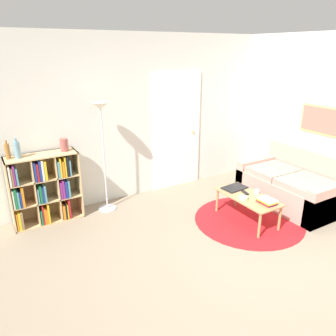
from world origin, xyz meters
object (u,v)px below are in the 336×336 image
at_px(bottle_middle, 17,150).
at_px(vase_on_shelf, 64,145).
at_px(coffee_table, 248,199).
at_px(bottle_left, 7,151).
at_px(couch, 293,186).
at_px(floor_lamp, 102,127).
at_px(bowl, 243,198).
at_px(laptop, 234,188).
at_px(bookshelf, 44,188).
at_px(cup, 257,192).

xyz_separation_m(bottle_middle, vase_on_shelf, (0.61, 0.01, -0.02)).
bearing_deg(coffee_table, bottle_left, 152.44).
height_order(couch, bottle_left, bottle_left).
bearing_deg(floor_lamp, bottle_left, 174.56).
xyz_separation_m(bowl, bottle_left, (-2.72, 1.54, 0.70)).
relative_size(floor_lamp, coffee_table, 1.73).
distance_m(laptop, vase_on_shelf, 2.55).
height_order(floor_lamp, couch, floor_lamp).
bearing_deg(bowl, bookshelf, 147.20).
bearing_deg(laptop, couch, -12.56).
relative_size(coffee_table, vase_on_shelf, 5.28).
relative_size(laptop, vase_on_shelf, 2.09).
relative_size(bowl, vase_on_shelf, 0.69).
xyz_separation_m(couch, cup, (-0.90, -0.10, 0.14)).
height_order(bottle_left, vase_on_shelf, bottle_left).
relative_size(coffee_table, cup, 13.15).
bearing_deg(couch, vase_on_shelf, 156.43).
bearing_deg(couch, bowl, -173.98).
distance_m(floor_lamp, couch, 3.13).
distance_m(bowl, vase_on_shelf, 2.61).
height_order(couch, bottle_middle, bottle_middle).
distance_m(couch, cup, 0.92).
bearing_deg(floor_lamp, couch, -26.08).
xyz_separation_m(floor_lamp, vase_on_shelf, (-0.53, 0.09, -0.21)).
height_order(coffee_table, cup, cup).
xyz_separation_m(bowl, bottle_middle, (-2.61, 1.51, 0.71)).
relative_size(bookshelf, vase_on_shelf, 5.52).
height_order(bookshelf, couch, bookshelf).
relative_size(bottle_left, bottle_middle, 0.93).
bearing_deg(bowl, bottle_middle, 149.96).
distance_m(bottle_left, vase_on_shelf, 0.72).
bearing_deg(cup, floor_lamp, 141.44).
height_order(coffee_table, bottle_middle, bottle_middle).
bearing_deg(bookshelf, bowl, -32.80).
bearing_deg(vase_on_shelf, laptop, -28.30).
relative_size(coffee_table, bottle_middle, 3.53).
height_order(laptop, vase_on_shelf, vase_on_shelf).
xyz_separation_m(floor_lamp, bottle_middle, (-1.14, 0.08, -0.19)).
xyz_separation_m(coffee_table, vase_on_shelf, (-2.14, 1.46, 0.75)).
bearing_deg(bottle_middle, cup, -27.13).
relative_size(floor_lamp, couch, 1.08).
relative_size(couch, bottle_middle, 5.65).
bearing_deg(bottle_middle, couch, -20.04).
xyz_separation_m(coffee_table, cup, (0.15, -0.03, 0.08)).
height_order(bookshelf, coffee_table, bookshelf).
bearing_deg(couch, laptop, 167.44).
xyz_separation_m(cup, bottle_left, (-3.01, 1.52, 0.68)).
bearing_deg(cup, bottle_left, 153.21).
distance_m(coffee_table, bottle_left, 3.31).
relative_size(bookshelf, laptop, 2.65).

